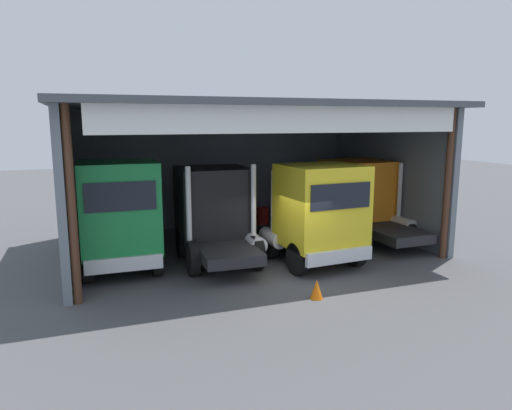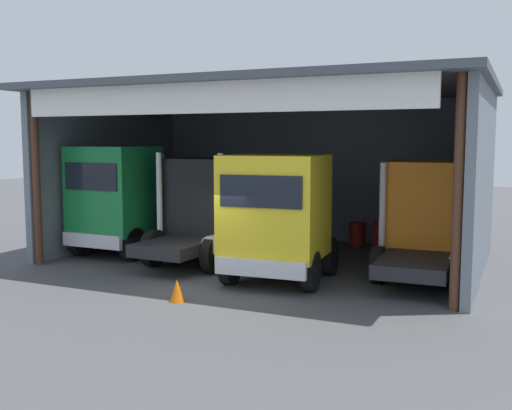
{
  "view_description": "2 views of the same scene",
  "coord_description": "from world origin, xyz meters",
  "px_view_note": "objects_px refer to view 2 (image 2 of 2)",
  "views": [
    {
      "loc": [
        -5.91,
        -13.05,
        4.96
      ],
      "look_at": [
        0.0,
        2.94,
        1.89
      ],
      "focal_mm": 32.94,
      "sensor_mm": 36.0,
      "label": 1
    },
    {
      "loc": [
        7.61,
        -13.89,
        3.9
      ],
      "look_at": [
        0.0,
        2.94,
        1.89
      ],
      "focal_mm": 41.77,
      "sensor_mm": 36.0,
      "label": 2
    }
  ],
  "objects_px": {
    "truck_yellow_yard_outside": "(277,216)",
    "tool_cart": "(387,235)",
    "truck_black_center_bay": "(208,207)",
    "traffic_cone": "(177,290)",
    "truck_orange_center_left_bay": "(428,215)",
    "truck_green_center_right_bay": "(119,199)",
    "oil_drum": "(357,234)"
  },
  "relations": [
    {
      "from": "truck_yellow_yard_outside",
      "to": "tool_cart",
      "type": "distance_m",
      "value": 6.69
    },
    {
      "from": "truck_black_center_bay",
      "to": "traffic_cone",
      "type": "height_order",
      "value": "truck_black_center_bay"
    },
    {
      "from": "truck_black_center_bay",
      "to": "truck_orange_center_left_bay",
      "type": "xyz_separation_m",
      "value": [
        6.7,
        1.05,
        -0.03
      ]
    },
    {
      "from": "truck_green_center_right_bay",
      "to": "tool_cart",
      "type": "distance_m",
      "value": 9.53
    },
    {
      "from": "truck_orange_center_left_bay",
      "to": "truck_green_center_right_bay",
      "type": "bearing_deg",
      "value": -174.2
    },
    {
      "from": "truck_black_center_bay",
      "to": "tool_cart",
      "type": "xyz_separation_m",
      "value": [
        4.79,
        4.59,
        -1.27
      ]
    },
    {
      "from": "truck_orange_center_left_bay",
      "to": "traffic_cone",
      "type": "distance_m",
      "value": 7.7
    },
    {
      "from": "truck_yellow_yard_outside",
      "to": "tool_cart",
      "type": "relative_size",
      "value": 4.52
    },
    {
      "from": "oil_drum",
      "to": "traffic_cone",
      "type": "xyz_separation_m",
      "value": [
        -1.98,
        -9.39,
        -0.16
      ]
    },
    {
      "from": "truck_yellow_yard_outside",
      "to": "truck_orange_center_left_bay",
      "type": "distance_m",
      "value": 4.54
    },
    {
      "from": "truck_orange_center_left_bay",
      "to": "traffic_cone",
      "type": "height_order",
      "value": "truck_orange_center_left_bay"
    },
    {
      "from": "traffic_cone",
      "to": "tool_cart",
      "type": "bearing_deg",
      "value": 71.19
    },
    {
      "from": "truck_black_center_bay",
      "to": "truck_yellow_yard_outside",
      "type": "relative_size",
      "value": 1.02
    },
    {
      "from": "oil_drum",
      "to": "tool_cart",
      "type": "relative_size",
      "value": 0.87
    },
    {
      "from": "tool_cart",
      "to": "truck_yellow_yard_outside",
      "type": "bearing_deg",
      "value": -104.86
    },
    {
      "from": "truck_orange_center_left_bay",
      "to": "truck_yellow_yard_outside",
      "type": "bearing_deg",
      "value": -143.55
    },
    {
      "from": "truck_green_center_right_bay",
      "to": "truck_orange_center_left_bay",
      "type": "relative_size",
      "value": 0.93
    },
    {
      "from": "truck_orange_center_left_bay",
      "to": "oil_drum",
      "type": "relative_size",
      "value": 6.13
    },
    {
      "from": "truck_green_center_right_bay",
      "to": "traffic_cone",
      "type": "bearing_deg",
      "value": 139.85
    },
    {
      "from": "truck_black_center_bay",
      "to": "oil_drum",
      "type": "bearing_deg",
      "value": 55.07
    },
    {
      "from": "truck_green_center_right_bay",
      "to": "truck_yellow_yard_outside",
      "type": "relative_size",
      "value": 1.1
    },
    {
      "from": "truck_orange_center_left_bay",
      "to": "oil_drum",
      "type": "xyz_separation_m",
      "value": [
        -3.06,
        3.75,
        -1.31
      ]
    },
    {
      "from": "tool_cart",
      "to": "truck_orange_center_left_bay",
      "type": "bearing_deg",
      "value": -61.69
    },
    {
      "from": "truck_green_center_right_bay",
      "to": "truck_black_center_bay",
      "type": "bearing_deg",
      "value": -175.09
    },
    {
      "from": "oil_drum",
      "to": "traffic_cone",
      "type": "relative_size",
      "value": 1.56
    },
    {
      "from": "truck_yellow_yard_outside",
      "to": "truck_green_center_right_bay",
      "type": "bearing_deg",
      "value": -17.02
    },
    {
      "from": "traffic_cone",
      "to": "truck_green_center_right_bay",
      "type": "bearing_deg",
      "value": 138.73
    },
    {
      "from": "truck_yellow_yard_outside",
      "to": "oil_drum",
      "type": "relative_size",
      "value": 5.19
    },
    {
      "from": "oil_drum",
      "to": "truck_yellow_yard_outside",
      "type": "bearing_deg",
      "value": -94.62
    },
    {
      "from": "truck_yellow_yard_outside",
      "to": "tool_cart",
      "type": "bearing_deg",
      "value": -108.57
    },
    {
      "from": "truck_green_center_right_bay",
      "to": "traffic_cone",
      "type": "xyz_separation_m",
      "value": [
        4.98,
        -4.37,
        -1.64
      ]
    },
    {
      "from": "traffic_cone",
      "to": "oil_drum",
      "type": "bearing_deg",
      "value": 78.12
    }
  ]
}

